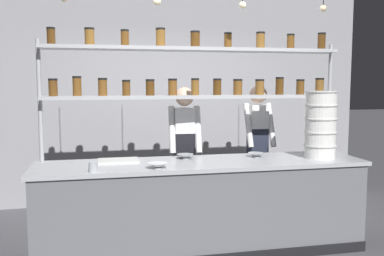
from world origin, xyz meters
TOP-DOWN VIEW (x-y plane):
  - ground_plane at (0.00, 0.00)m, footprint 40.00×40.00m
  - back_wall at (0.00, 1.99)m, footprint 5.69×0.12m
  - prep_counter at (0.00, -0.00)m, footprint 3.29×0.76m
  - spice_shelf_unit at (0.00, 0.33)m, footprint 3.17×0.28m
  - chef_left at (-0.07, 0.58)m, footprint 0.38×0.30m
  - chef_center at (0.88, 0.78)m, footprint 0.37×0.30m
  - container_stack at (1.25, -0.07)m, footprint 0.33×0.33m
  - cutting_board at (-0.82, 0.15)m, footprint 0.40×0.26m
  - prep_bowl_near_left at (0.61, 0.13)m, footprint 0.17×0.17m
  - prep_bowl_center_front at (-0.48, -0.26)m, footprint 0.19×0.19m
  - prep_bowl_center_back at (-0.14, 0.19)m, footprint 0.17×0.17m
  - serving_cup_front at (-1.06, -0.29)m, footprint 0.08×0.08m
  - pendant_light_row at (-0.01, 0.00)m, footprint 2.62×0.07m

SIDE VIEW (x-z plane):
  - ground_plane at x=0.00m, z-range 0.00..0.00m
  - prep_counter at x=0.00m, z-range 0.00..0.92m
  - cutting_board at x=-0.82m, z-range 0.92..0.94m
  - prep_bowl_near_left at x=0.61m, z-range 0.92..0.97m
  - prep_bowl_center_back at x=-0.14m, z-range 0.92..0.97m
  - prep_bowl_center_front at x=-0.48m, z-range 0.92..0.97m
  - chef_left at x=-0.07m, z-range 0.12..1.78m
  - chef_center at x=0.88m, z-range 0.13..1.79m
  - serving_cup_front at x=-1.06m, z-range 0.92..1.01m
  - container_stack at x=1.25m, z-range 0.92..1.62m
  - back_wall at x=0.00m, z-range 0.00..3.15m
  - spice_shelf_unit at x=0.00m, z-range 0.63..2.89m
  - pendant_light_row at x=-0.01m, z-range 2.15..2.83m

